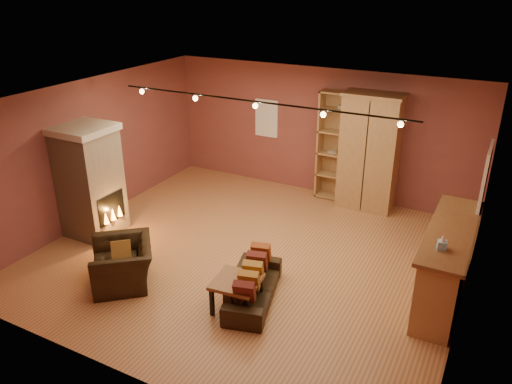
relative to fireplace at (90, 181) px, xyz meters
The scene contains 16 objects.
floor 3.28m from the fireplace, 11.16° to the left, with size 7.00×7.00×0.00m, color #9D6037.
ceiling 3.55m from the fireplace, 11.16° to the left, with size 7.00×7.00×0.00m, color brown.
back_wall 4.92m from the fireplace, 51.69° to the left, with size 7.00×0.02×2.80m, color brown.
left_wall 0.83m from the fireplace, 127.41° to the left, with size 0.02×6.50×2.80m, color brown.
right_wall 6.58m from the fireplace, ahead, with size 0.02×6.50×2.80m, color brown.
fireplace is the anchor object (origin of this frame).
back_window 4.24m from the fireplace, 65.55° to the left, with size 0.56×0.04×0.86m, color white.
bookcase 5.18m from the fireplace, 46.04° to the left, with size 0.97×0.38×2.38m.
armoire 5.53m from the fireplace, 39.76° to the left, with size 1.20×0.68×2.45m.
bar_counter 6.32m from the fireplace, ahead, with size 0.65×2.46×1.18m.
tissue_box 6.20m from the fireplace, ahead, with size 0.14×0.14×0.22m.
right_window 6.84m from the fireplace, 17.08° to the left, with size 0.05×0.90×1.00m, color white.
loveseat 3.81m from the fireplace, ahead, with size 0.84×1.63×0.69m.
armchair 2.05m from the fireplace, 33.45° to the right, with size 1.22×1.26×0.93m.
coffee_table 3.75m from the fireplace, 13.24° to the right, with size 0.72×0.72×0.50m.
track_rail 3.54m from the fireplace, 14.74° to the left, with size 5.20×0.09×0.13m.
Camera 1 is at (3.65, -6.74, 4.58)m, focal length 35.00 mm.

